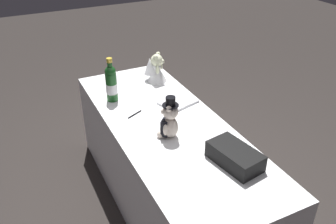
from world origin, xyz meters
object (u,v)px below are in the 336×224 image
at_px(gift_case_black, 235,156).
at_px(champagne_bottle, 111,83).
at_px(teddy_bear_groom, 169,121).
at_px(guestbook, 178,102).
at_px(teddy_bear_bride, 155,69).
at_px(signing_pen, 135,114).

bearing_deg(gift_case_black, champagne_bottle, -159.62).
xyz_separation_m(teddy_bear_groom, guestbook, (-0.36, 0.25, -0.11)).
bearing_deg(teddy_bear_groom, guestbook, 145.32).
relative_size(teddy_bear_bride, champagne_bottle, 0.72).
xyz_separation_m(teddy_bear_groom, signing_pen, (-0.35, -0.10, -0.11)).
height_order(teddy_bear_groom, gift_case_black, teddy_bear_groom).
height_order(teddy_bear_bride, gift_case_black, teddy_bear_bride).
bearing_deg(guestbook, signing_pen, -102.86).
bearing_deg(signing_pen, gift_case_black, 22.17).
xyz_separation_m(teddy_bear_groom, teddy_bear_bride, (-0.79, 0.26, -0.01)).
distance_m(teddy_bear_bride, gift_case_black, 1.20).
distance_m(teddy_bear_groom, gift_case_black, 0.47).
distance_m(teddy_bear_bride, signing_pen, 0.58).
distance_m(signing_pen, guestbook, 0.35).
distance_m(teddy_bear_bride, champagne_bottle, 0.46).
bearing_deg(guestbook, champagne_bottle, -137.02).
bearing_deg(teddy_bear_bride, signing_pen, -39.02).
relative_size(signing_pen, gift_case_black, 0.38).
xyz_separation_m(teddy_bear_bride, champagne_bottle, (0.17, -0.43, 0.03)).
bearing_deg(signing_pen, guestbook, 92.52).
relative_size(gift_case_black, guestbook, 1.34).
bearing_deg(gift_case_black, teddy_bear_groom, -152.61).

